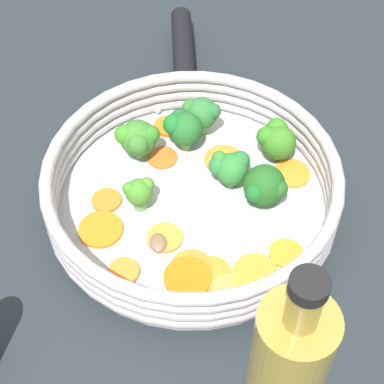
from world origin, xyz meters
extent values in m
plane|color=#20272B|center=(0.00, 0.00, 0.00)|extent=(4.00, 4.00, 0.00)
cylinder|color=#B2B5B7|center=(0.00, 0.00, 0.01)|extent=(0.30, 0.30, 0.01)
torus|color=#B6ADB3|center=(0.00, 0.00, 0.02)|extent=(0.31, 0.31, 0.01)
torus|color=#B6ADB3|center=(0.00, 0.00, 0.03)|extent=(0.31, 0.31, 0.01)
torus|color=#B6ADB3|center=(0.00, 0.00, 0.04)|extent=(0.31, 0.31, 0.01)
torus|color=#B6ADB3|center=(0.00, 0.00, 0.06)|extent=(0.31, 0.31, 0.01)
cylinder|color=black|center=(-0.21, 0.10, 0.02)|extent=(0.16, 0.10, 0.03)
sphere|color=#B5B1B7|center=(-0.11, 0.09, 0.02)|extent=(0.01, 0.01, 0.01)
sphere|color=#AFB0B6|center=(-0.14, 0.03, 0.02)|extent=(0.01, 0.01, 0.01)
cylinder|color=orange|center=(0.08, -0.04, 0.01)|extent=(0.04, 0.04, 0.00)
cylinder|color=orange|center=(-0.07, 0.00, 0.01)|extent=(0.05, 0.05, 0.00)
cylinder|color=orange|center=(0.05, -0.10, 0.01)|extent=(0.04, 0.04, 0.01)
cylinder|color=orange|center=(-0.03, 0.06, 0.01)|extent=(0.05, 0.05, 0.00)
cylinder|color=orange|center=(0.09, -0.03, 0.01)|extent=(0.05, 0.05, 0.00)
cylinder|color=orange|center=(0.08, -0.05, 0.01)|extent=(0.05, 0.05, 0.00)
cylinder|color=orange|center=(-0.11, 0.03, 0.01)|extent=(0.04, 0.04, 0.01)
cylinder|color=orange|center=(-0.01, -0.10, 0.01)|extent=(0.06, 0.06, 0.00)
cylinder|color=orange|center=(0.11, 0.05, 0.01)|extent=(0.04, 0.04, 0.00)
cylinder|color=orange|center=(0.11, 0.01, 0.01)|extent=(0.06, 0.06, 0.00)
cylinder|color=orange|center=(0.02, 0.12, 0.01)|extent=(0.06, 0.06, 0.00)
cylinder|color=orange|center=(-0.04, -0.08, 0.01)|extent=(0.04, 0.04, 0.00)
cylinder|color=orange|center=(0.03, -0.05, 0.01)|extent=(0.05, 0.05, 0.00)
cylinder|color=#F18D3F|center=(0.12, -0.02, 0.01)|extent=(0.04, 0.04, 0.00)
cylinder|color=#8EB16B|center=(-0.09, -0.02, 0.02)|extent=(0.01, 0.01, 0.02)
sphere|color=#377827|center=(-0.09, -0.02, 0.04)|extent=(0.04, 0.04, 0.04)
sphere|color=#376E2B|center=(-0.07, -0.03, 0.05)|extent=(0.02, 0.02, 0.02)
sphere|color=#3B8020|center=(-0.09, -0.03, 0.05)|extent=(0.02, 0.02, 0.02)
sphere|color=#2E7221|center=(-0.08, -0.01, 0.05)|extent=(0.02, 0.02, 0.02)
cylinder|color=#60844C|center=(-0.01, 0.11, 0.02)|extent=(0.01, 0.01, 0.02)
sphere|color=#36731F|center=(-0.01, 0.11, 0.04)|extent=(0.04, 0.04, 0.04)
sphere|color=#2E781E|center=(-0.02, 0.10, 0.04)|extent=(0.02, 0.02, 0.02)
sphere|color=#2F6D1B|center=(0.00, 0.12, 0.04)|extent=(0.02, 0.02, 0.02)
sphere|color=#327B1F|center=(-0.02, 0.12, 0.04)|extent=(0.02, 0.02, 0.02)
cylinder|color=#6C964F|center=(-0.07, 0.03, 0.02)|extent=(0.01, 0.01, 0.02)
sphere|color=#216227|center=(-0.07, 0.03, 0.04)|extent=(0.04, 0.04, 0.04)
sphere|color=#1D592D|center=(-0.09, 0.03, 0.05)|extent=(0.02, 0.02, 0.02)
sphere|color=#176B25|center=(-0.08, 0.02, 0.05)|extent=(0.02, 0.02, 0.02)
sphere|color=#195830|center=(-0.08, 0.03, 0.05)|extent=(0.02, 0.02, 0.02)
cylinder|color=#6D9C5A|center=(-0.02, -0.05, 0.02)|extent=(0.01, 0.01, 0.02)
sphere|color=#408126|center=(-0.02, -0.05, 0.04)|extent=(0.03, 0.03, 0.03)
sphere|color=#478328|center=(-0.02, -0.04, 0.04)|extent=(0.02, 0.02, 0.02)
sphere|color=#447E2D|center=(-0.03, -0.06, 0.04)|extent=(0.01, 0.01, 0.01)
cylinder|color=#5D9853|center=(0.00, 0.05, 0.02)|extent=(0.01, 0.01, 0.02)
sphere|color=#2C7531|center=(0.00, 0.05, 0.04)|extent=(0.04, 0.04, 0.04)
sphere|color=#257338|center=(-0.01, 0.04, 0.04)|extent=(0.02, 0.02, 0.02)
sphere|color=#317729|center=(-0.01, 0.04, 0.04)|extent=(0.02, 0.02, 0.02)
sphere|color=#236D2F|center=(0.00, 0.06, 0.04)|extent=(0.02, 0.02, 0.02)
cylinder|color=#8DA869|center=(0.04, 0.07, 0.02)|extent=(0.01, 0.01, 0.01)
sphere|color=#1F591C|center=(0.04, 0.07, 0.04)|extent=(0.04, 0.04, 0.04)
sphere|color=#186225|center=(0.04, 0.05, 0.04)|extent=(0.02, 0.02, 0.02)
sphere|color=#225820|center=(0.05, 0.07, 0.04)|extent=(0.02, 0.02, 0.02)
cylinder|color=#71A54E|center=(-0.09, 0.06, 0.02)|extent=(0.01, 0.01, 0.02)
sphere|color=#2D6E32|center=(-0.09, 0.06, 0.04)|extent=(0.04, 0.04, 0.04)
sphere|color=#27642F|center=(-0.08, 0.07, 0.05)|extent=(0.02, 0.02, 0.02)
sphere|color=#2B712A|center=(-0.10, 0.05, 0.04)|extent=(0.02, 0.02, 0.02)
ellipsoid|color=brown|center=(0.04, -0.06, 0.02)|extent=(0.03, 0.03, 0.01)
cylinder|color=olive|center=(0.24, -0.05, 0.09)|extent=(0.06, 0.06, 0.17)
cylinder|color=olive|center=(0.24, -0.05, 0.19)|extent=(0.02, 0.02, 0.04)
cylinder|color=black|center=(0.24, -0.05, 0.22)|extent=(0.03, 0.03, 0.01)
camera|label=1|loc=(0.38, -0.21, 0.55)|focal=60.00mm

